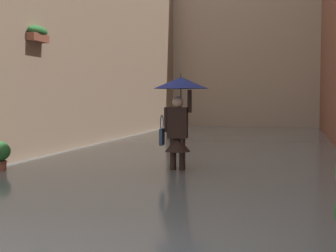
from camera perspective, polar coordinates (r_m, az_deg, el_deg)
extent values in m
plane|color=gray|center=(13.18, 4.40, -3.51)|extent=(60.00, 60.00, 0.00)
cube|color=slate|center=(13.16, 4.41, -3.13)|extent=(7.84, 26.78, 0.18)
cube|color=gray|center=(14.77, -13.14, 13.54)|extent=(1.80, 24.78, 8.41)
cube|color=brown|center=(11.65, -15.25, 10.12)|extent=(0.20, 0.70, 0.18)
ellipsoid|color=#2D7033|center=(11.67, -15.26, 10.90)|extent=(0.28, 0.76, 0.24)
cube|color=tan|center=(24.70, 9.33, 14.07)|extent=(10.64, 1.80, 12.34)
cube|color=#2D2319|center=(9.39, 0.62, -6.01)|extent=(0.13, 0.25, 0.10)
cylinder|color=black|center=(9.34, 0.62, -3.59)|extent=(0.13, 0.13, 0.70)
cube|color=#2D2319|center=(9.37, 1.71, -6.04)|extent=(0.13, 0.25, 0.10)
cylinder|color=black|center=(9.31, 1.71, -3.61)|extent=(0.13, 0.13, 0.70)
cube|color=black|center=(9.26, 1.17, 0.38)|extent=(0.40, 0.25, 0.60)
cone|color=black|center=(9.30, 1.17, -2.20)|extent=(0.54, 0.54, 0.28)
sphere|color=#DBB293|center=(9.25, 1.17, 2.87)|extent=(0.22, 0.22, 0.22)
cylinder|color=black|center=(9.22, 2.59, 2.98)|extent=(0.09, 0.09, 0.44)
cylinder|color=black|center=(9.30, -0.23, 0.77)|extent=(0.09, 0.09, 0.48)
cylinder|color=black|center=(9.24, 1.54, 3.70)|extent=(0.02, 0.02, 0.47)
cone|color=navy|center=(9.25, 1.54, 5.17)|extent=(1.06, 1.06, 0.22)
cylinder|color=black|center=(9.25, 1.54, 6.03)|extent=(0.01, 0.01, 0.08)
cube|color=#334766|center=(9.32, -0.74, -1.32)|extent=(0.08, 0.28, 0.32)
torus|color=#334766|center=(9.30, -0.74, 0.40)|extent=(0.04, 0.30, 0.30)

